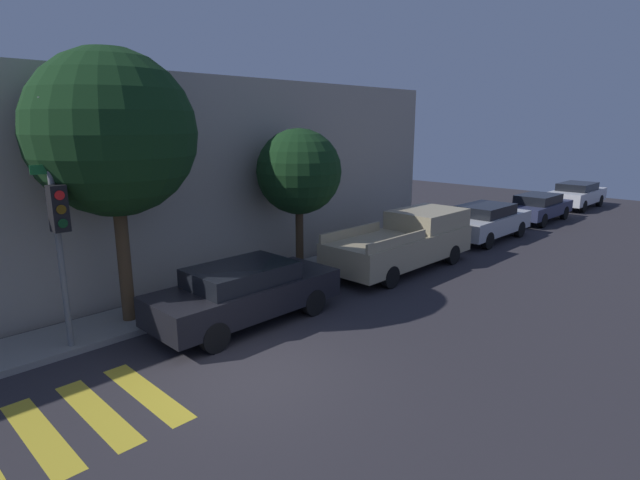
{
  "coord_description": "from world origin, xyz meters",
  "views": [
    {
      "loc": [
        -5.24,
        -6.95,
        4.65
      ],
      "look_at": [
        4.03,
        2.1,
        1.6
      ],
      "focal_mm": 28.0,
      "sensor_mm": 36.0,
      "label": 1
    }
  ],
  "objects_px": {
    "traffic_light_pole": "(80,187)",
    "sedan_middle": "(486,221)",
    "sedan_near_corner": "(245,292)",
    "tree_near_corner": "(112,134)",
    "sedan_far_end": "(538,207)",
    "pickup_truck": "(406,241)",
    "sedan_tail_of_row": "(577,194)",
    "tree_midblock": "(299,172)"
  },
  "relations": [
    {
      "from": "sedan_far_end",
      "to": "sedan_tail_of_row",
      "type": "xyz_separation_m",
      "value": [
        5.51,
        -0.0,
        0.05
      ]
    },
    {
      "from": "pickup_truck",
      "to": "tree_near_corner",
      "type": "distance_m",
      "value": 9.42
    },
    {
      "from": "sedan_middle",
      "to": "sedan_tail_of_row",
      "type": "xyz_separation_m",
      "value": [
        10.93,
        -0.0,
        -0.02
      ]
    },
    {
      "from": "sedan_far_end",
      "to": "tree_midblock",
      "type": "height_order",
      "value": "tree_midblock"
    },
    {
      "from": "sedan_tail_of_row",
      "to": "tree_midblock",
      "type": "distance_m",
      "value": 19.78
    },
    {
      "from": "traffic_light_pole",
      "to": "sedan_far_end",
      "type": "height_order",
      "value": "traffic_light_pole"
    },
    {
      "from": "traffic_light_pole",
      "to": "tree_midblock",
      "type": "height_order",
      "value": "traffic_light_pole"
    },
    {
      "from": "traffic_light_pole",
      "to": "tree_near_corner",
      "type": "distance_m",
      "value": 1.56
    },
    {
      "from": "pickup_truck",
      "to": "sedan_middle",
      "type": "xyz_separation_m",
      "value": [
        5.6,
        -0.0,
        -0.13
      ]
    },
    {
      "from": "traffic_light_pole",
      "to": "pickup_truck",
      "type": "bearing_deg",
      "value": -7.56
    },
    {
      "from": "pickup_truck",
      "to": "sedan_tail_of_row",
      "type": "height_order",
      "value": "pickup_truck"
    },
    {
      "from": "sedan_far_end",
      "to": "traffic_light_pole",
      "type": "bearing_deg",
      "value": 176.47
    },
    {
      "from": "sedan_near_corner",
      "to": "sedan_tail_of_row",
      "type": "distance_m",
      "value": 23.08
    },
    {
      "from": "pickup_truck",
      "to": "tree_midblock",
      "type": "height_order",
      "value": "tree_midblock"
    },
    {
      "from": "traffic_light_pole",
      "to": "sedan_near_corner",
      "type": "height_order",
      "value": "traffic_light_pole"
    },
    {
      "from": "sedan_middle",
      "to": "sedan_tail_of_row",
      "type": "relative_size",
      "value": 1.01
    },
    {
      "from": "sedan_near_corner",
      "to": "sedan_tail_of_row",
      "type": "xyz_separation_m",
      "value": [
        23.08,
        -0.0,
        -0.01
      ]
    },
    {
      "from": "sedan_near_corner",
      "to": "sedan_far_end",
      "type": "distance_m",
      "value": 17.57
    },
    {
      "from": "traffic_light_pole",
      "to": "sedan_middle",
      "type": "xyz_separation_m",
      "value": [
        15.17,
        -1.27,
        -2.63
      ]
    },
    {
      "from": "sedan_near_corner",
      "to": "pickup_truck",
      "type": "bearing_deg",
      "value": 0.0
    },
    {
      "from": "sedan_far_end",
      "to": "tree_midblock",
      "type": "xyz_separation_m",
      "value": [
        -14.03,
        1.87,
        2.5
      ]
    },
    {
      "from": "traffic_light_pole",
      "to": "sedan_tail_of_row",
      "type": "height_order",
      "value": "traffic_light_pole"
    },
    {
      "from": "sedan_near_corner",
      "to": "sedan_middle",
      "type": "xyz_separation_m",
      "value": [
        12.15,
        0.0,
        0.01
      ]
    },
    {
      "from": "sedan_middle",
      "to": "tree_near_corner",
      "type": "xyz_separation_m",
      "value": [
        -14.14,
        1.87,
        3.64
      ]
    },
    {
      "from": "traffic_light_pole",
      "to": "pickup_truck",
      "type": "height_order",
      "value": "traffic_light_pole"
    },
    {
      "from": "sedan_near_corner",
      "to": "tree_near_corner",
      "type": "height_order",
      "value": "tree_near_corner"
    },
    {
      "from": "pickup_truck",
      "to": "sedan_middle",
      "type": "distance_m",
      "value": 5.6
    },
    {
      "from": "sedan_near_corner",
      "to": "sedan_far_end",
      "type": "bearing_deg",
      "value": 0.0
    },
    {
      "from": "traffic_light_pole",
      "to": "sedan_middle",
      "type": "bearing_deg",
      "value": -4.78
    },
    {
      "from": "sedan_near_corner",
      "to": "sedan_far_end",
      "type": "relative_size",
      "value": 1.05
    },
    {
      "from": "sedan_middle",
      "to": "tree_midblock",
      "type": "xyz_separation_m",
      "value": [
        -8.61,
        1.87,
        2.43
      ]
    },
    {
      "from": "sedan_middle",
      "to": "sedan_far_end",
      "type": "relative_size",
      "value": 1.04
    },
    {
      "from": "traffic_light_pole",
      "to": "tree_near_corner",
      "type": "height_order",
      "value": "tree_near_corner"
    },
    {
      "from": "traffic_light_pole",
      "to": "pickup_truck",
      "type": "relative_size",
      "value": 0.91
    },
    {
      "from": "tree_near_corner",
      "to": "tree_midblock",
      "type": "height_order",
      "value": "tree_near_corner"
    },
    {
      "from": "sedan_near_corner",
      "to": "sedan_tail_of_row",
      "type": "bearing_deg",
      "value": -0.0
    },
    {
      "from": "traffic_light_pole",
      "to": "sedan_far_end",
      "type": "distance_m",
      "value": 20.8
    },
    {
      "from": "traffic_light_pole",
      "to": "sedan_middle",
      "type": "distance_m",
      "value": 15.45
    },
    {
      "from": "pickup_truck",
      "to": "tree_near_corner",
      "type": "bearing_deg",
      "value": 167.63
    },
    {
      "from": "pickup_truck",
      "to": "tree_midblock",
      "type": "xyz_separation_m",
      "value": [
        -3.01,
        1.87,
        2.31
      ]
    },
    {
      "from": "sedan_near_corner",
      "to": "pickup_truck",
      "type": "xyz_separation_m",
      "value": [
        6.54,
        0.0,
        0.13
      ]
    },
    {
      "from": "sedan_near_corner",
      "to": "sedan_middle",
      "type": "bearing_deg",
      "value": 0.0
    }
  ]
}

